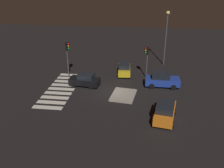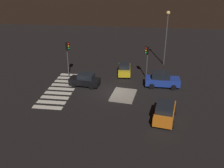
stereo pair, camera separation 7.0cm
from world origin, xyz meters
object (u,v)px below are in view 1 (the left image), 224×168
object	(u,v)px
car_orange	(165,111)
traffic_light_west	(147,54)
car_yellow	(124,69)
car_blue	(162,80)
car_black	(85,80)
street_lamp	(167,29)
traffic_island	(123,95)
traffic_light_south	(68,51)

from	to	relation	value
car_orange	traffic_light_west	xyz separation A→B (m)	(-10.21, -1.81, 2.40)
car_yellow	car_blue	world-z (taller)	car_blue
car_yellow	car_blue	distance (m)	5.98
car_black	car_blue	distance (m)	9.46
car_yellow	car_orange	size ratio (longest dim) A/B	0.91
car_yellow	street_lamp	bearing A→B (deg)	-52.92
traffic_island	street_lamp	distance (m)	13.80
car_black	traffic_light_south	xyz separation A→B (m)	(-2.73, -2.79, 2.80)
car_yellow	traffic_light_south	size ratio (longest dim) A/B	0.82
traffic_light_south	traffic_light_west	xyz separation A→B (m)	(-0.80, 10.21, -0.32)
car_blue	traffic_light_south	size ratio (longest dim) A/B	0.89
traffic_island	car_black	size ratio (longest dim) A/B	0.97
traffic_island	car_blue	distance (m)	5.52
street_lamp	car_yellow	bearing A→B (deg)	-48.77
car_blue	street_lamp	size ratio (longest dim) A/B	0.53
traffic_island	traffic_light_west	bearing A→B (deg)	156.57
car_yellow	traffic_light_south	bearing A→B (deg)	99.10
street_lamp	car_black	bearing A→B (deg)	-47.23
traffic_island	street_lamp	bearing A→B (deg)	155.69
car_yellow	car_orange	bearing A→B (deg)	-161.16
traffic_island	car_black	distance (m)	5.45
traffic_island	car_black	bearing A→B (deg)	-113.58
car_yellow	car_black	size ratio (longest dim) A/B	1.00
car_orange	car_blue	distance (m)	7.70
traffic_island	car_yellow	xyz separation A→B (m)	(-6.61, -0.45, 0.72)
traffic_island	street_lamp	world-z (taller)	street_lamp
car_orange	car_blue	bearing A→B (deg)	8.87
car_yellow	traffic_light_west	size ratio (longest dim) A/B	0.90
traffic_island	car_orange	bearing A→B (deg)	43.44
traffic_island	traffic_light_south	distance (m)	9.81
street_lamp	traffic_island	bearing A→B (deg)	-24.31
traffic_light_south	street_lamp	bearing A→B (deg)	59.57
car_yellow	street_lamp	distance (m)	8.85
traffic_light_west	street_lamp	world-z (taller)	street_lamp
car_orange	traffic_light_west	bearing A→B (deg)	20.20
car_black	street_lamp	world-z (taller)	street_lamp
traffic_island	car_yellow	size ratio (longest dim) A/B	0.97
car_blue	traffic_light_west	world-z (taller)	traffic_light_west
traffic_light_west	street_lamp	size ratio (longest dim) A/B	0.54
traffic_light_west	street_lamp	distance (m)	6.87
car_orange	traffic_light_south	bearing A→B (deg)	62.08
car_blue	street_lamp	bearing A→B (deg)	84.62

